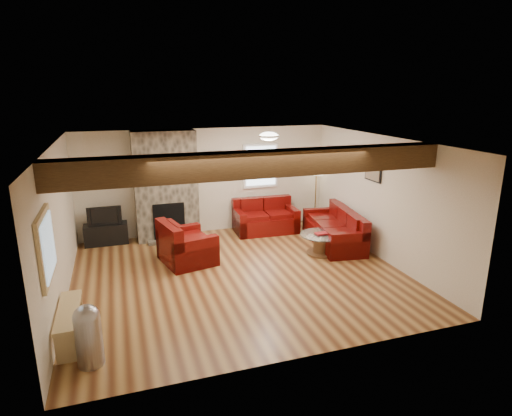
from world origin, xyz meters
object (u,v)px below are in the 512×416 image
Objects in this scene: loveseat at (266,216)px; armchair_red at (187,242)px; sofa_three at (334,227)px; coffee_table at (321,244)px; floor_lamp at (316,172)px; tv_cabinet at (106,234)px; television at (104,215)px.

armchair_red is (-2.13, -1.30, 0.03)m from loveseat.
armchair_red is at bearing -81.27° from sofa_three.
armchair_red is at bearing 170.64° from coffee_table.
floor_lamp reaches higher than coffee_table.
armchair_red reaches higher than coffee_table.
sofa_three is at bearing -45.49° from loveseat.
tv_cabinet is at bearing 154.48° from coffee_table.
sofa_three is 2.27× the size of coffee_table.
sofa_three is 1.36× the size of loveseat.
loveseat reaches higher than coffee_table.
armchair_red is 1.13× the size of tv_cabinet.
television reaches higher than armchair_red.
armchair_red is at bearing -45.82° from television.
television is (-4.86, 1.58, 0.29)m from sofa_three.
coffee_table is at bearing -68.34° from loveseat.
television is at bearing -99.71° from sofa_three.
loveseat is 1.87m from coffee_table.
coffee_table is (0.62, -1.76, -0.18)m from loveseat.
coffee_table is 4.80m from television.
tv_cabinet is (-4.86, 1.58, -0.16)m from sofa_three.
sofa_three is 2.78× the size of television.
armchair_red is 1.18× the size of coffee_table.
armchair_red reaches higher than tv_cabinet.
tv_cabinet is at bearing 177.63° from loveseat.
loveseat is at bearing 109.38° from coffee_table.
armchair_red is 2.80m from coffee_table.
television is at bearing 177.63° from loveseat.
coffee_table is at bearing -40.44° from sofa_three.
floor_lamp reaches higher than armchair_red.
sofa_three is 1.88m from floor_lamp.
floor_lamp is (3.62, 1.62, 0.90)m from armchair_red.
loveseat is 1.41× the size of armchair_red.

